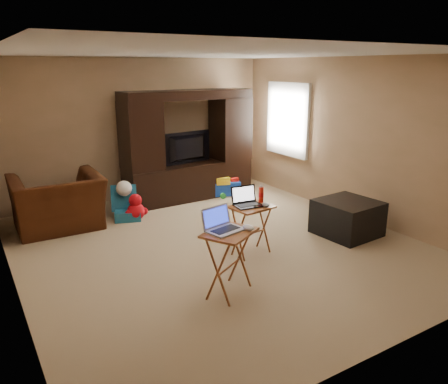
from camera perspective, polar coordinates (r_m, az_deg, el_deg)
floor at (r=6.02m, az=-1.00°, el=-6.88°), size 5.50×5.50×0.00m
ceiling at (r=5.54m, az=-1.14°, el=17.65°), size 5.50×5.50×0.00m
wall_back at (r=8.11m, az=-11.10°, el=8.01°), size 5.00×0.00×5.00m
wall_front at (r=3.63m, az=21.58°, el=-2.70°), size 5.00×0.00×5.00m
wall_left at (r=4.91m, az=-27.09°, el=1.35°), size 0.00×5.50×5.50m
wall_right at (r=7.23m, az=16.39°, el=6.70°), size 0.00×5.50×5.50m
window_pane at (r=8.30m, az=8.40°, el=9.37°), size 0.00×1.20×1.20m
window_frame at (r=8.29m, az=8.29°, el=9.36°), size 0.06×1.14×1.34m
entertainment_center at (r=7.91m, az=-4.66°, el=6.06°), size 2.40×0.66×1.95m
television at (r=7.88m, az=-4.51°, el=5.72°), size 1.00×0.26×0.57m
recliner at (r=6.92m, az=-20.88°, el=-1.30°), size 1.27×1.11×0.81m
child_rocker at (r=7.08m, az=-12.52°, el=-1.40°), size 0.54×0.57×0.54m
plush_toy at (r=7.02m, az=-11.46°, el=-1.92°), size 0.39×0.32×0.43m
push_toy at (r=8.19m, az=0.31°, el=0.82°), size 0.60×0.50×0.38m
ottoman at (r=6.54m, az=15.81°, el=-3.26°), size 0.83×0.83×0.50m
tray_table_left at (r=4.67m, az=0.69°, el=-9.21°), size 0.68×0.64×0.71m
tray_table_right at (r=5.63m, az=3.60°, el=-5.00°), size 0.54×0.45×0.65m
laptop_left at (r=4.50m, az=0.19°, el=-3.71°), size 0.42×0.37×0.24m
laptop_right at (r=5.48m, az=3.22°, el=-0.67°), size 0.37×0.31×0.24m
mouse_left at (r=4.57m, az=3.20°, el=-4.64°), size 0.12×0.16×0.06m
mouse_right at (r=5.50m, az=5.49°, el=-1.69°), size 0.11×0.15×0.05m
water_bottle at (r=5.67m, az=4.86°, el=-0.35°), size 0.06×0.06×0.20m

